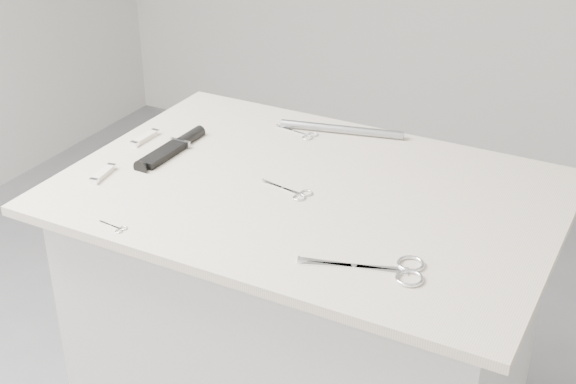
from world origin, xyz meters
The scene contains 10 objects.
plinth centered at (0.00, 0.00, 0.45)m, with size 0.90×0.60×0.90m, color #BBBBB9.
display_board centered at (0.00, 0.00, 0.91)m, with size 1.00×0.70×0.02m, color beige.
large_shears centered at (0.26, -0.20, 0.92)m, with size 0.22×0.12×0.01m.
embroidery_scissors_a centered at (-0.02, -0.03, 0.92)m, with size 0.12×0.05×0.00m.
embroidery_scissors_b centered at (-0.13, 0.23, 0.92)m, with size 0.11×0.05×0.00m.
tiny_scissors centered at (-0.25, -0.31, 0.92)m, with size 0.06×0.03×0.00m.
sheathed_knife centered at (-0.35, 0.03, 0.93)m, with size 0.05×0.21×0.03m.
pocket_knife_a centered at (-0.44, 0.04, 0.93)m, with size 0.02×0.09×0.01m.
pocket_knife_b centered at (-0.41, -0.15, 0.93)m, with size 0.03×0.08×0.01m.
metal_rail centered at (-0.06, 0.28, 0.93)m, with size 0.02×0.02×0.29m, color gray.
Camera 1 is at (0.64, -1.29, 1.69)m, focal length 50.00 mm.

